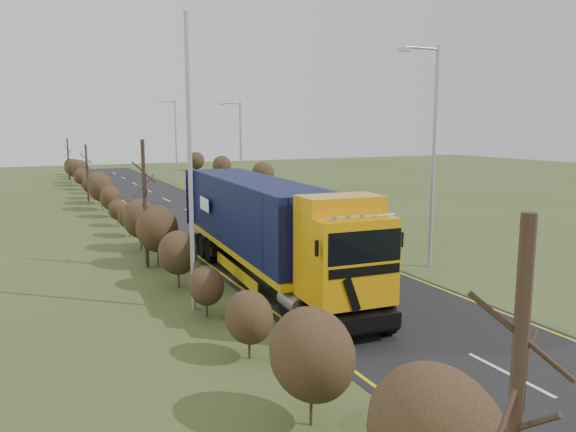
{
  "coord_description": "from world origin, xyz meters",
  "views": [
    {
      "loc": [
        -11.5,
        -22.38,
        6.66
      ],
      "look_at": [
        -0.03,
        2.01,
        2.32
      ],
      "focal_mm": 35.0,
      "sensor_mm": 36.0,
      "label": 1
    }
  ],
  "objects_px": {
    "car_red_hatchback": "(245,199)",
    "streetlight_near": "(432,147)",
    "speed_sign": "(320,203)",
    "lorry": "(266,225)",
    "car_blue_sedan": "(266,200)"
  },
  "relations": [
    {
      "from": "car_red_hatchback",
      "to": "car_blue_sedan",
      "type": "height_order",
      "value": "car_red_hatchback"
    },
    {
      "from": "car_red_hatchback",
      "to": "speed_sign",
      "type": "distance_m",
      "value": 11.57
    },
    {
      "from": "car_red_hatchback",
      "to": "streetlight_near",
      "type": "height_order",
      "value": "streetlight_near"
    },
    {
      "from": "lorry",
      "to": "car_red_hatchback",
      "type": "distance_m",
      "value": 22.71
    },
    {
      "from": "car_red_hatchback",
      "to": "speed_sign",
      "type": "height_order",
      "value": "speed_sign"
    },
    {
      "from": "car_red_hatchback",
      "to": "lorry",
      "type": "bearing_deg",
      "value": 78.63
    },
    {
      "from": "car_blue_sedan",
      "to": "streetlight_near",
      "type": "height_order",
      "value": "streetlight_near"
    },
    {
      "from": "lorry",
      "to": "streetlight_near",
      "type": "height_order",
      "value": "streetlight_near"
    },
    {
      "from": "streetlight_near",
      "to": "speed_sign",
      "type": "xyz_separation_m",
      "value": [
        -0.0,
        10.77,
        -3.93
      ]
    },
    {
      "from": "car_blue_sedan",
      "to": "car_red_hatchback",
      "type": "bearing_deg",
      "value": 4.91
    },
    {
      "from": "lorry",
      "to": "streetlight_near",
      "type": "bearing_deg",
      "value": -2.46
    },
    {
      "from": "car_blue_sedan",
      "to": "speed_sign",
      "type": "relative_size",
      "value": 1.47
    },
    {
      "from": "speed_sign",
      "to": "lorry",
      "type": "bearing_deg",
      "value": -128.77
    },
    {
      "from": "streetlight_near",
      "to": "speed_sign",
      "type": "distance_m",
      "value": 11.46
    },
    {
      "from": "car_blue_sedan",
      "to": "speed_sign",
      "type": "height_order",
      "value": "speed_sign"
    }
  ]
}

